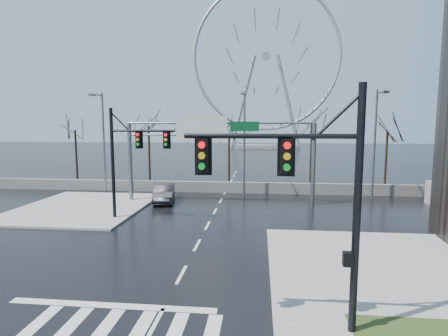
# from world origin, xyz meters

# --- Properties ---
(ground) EXTENTS (260.00, 260.00, 0.00)m
(ground) POSITION_xyz_m (0.00, 0.00, 0.00)
(ground) COLOR black
(ground) RESTS_ON ground
(sidewalk_right_ext) EXTENTS (12.00, 10.00, 0.15)m
(sidewalk_right_ext) POSITION_xyz_m (10.00, 2.00, 0.07)
(sidewalk_right_ext) COLOR gray
(sidewalk_right_ext) RESTS_ON ground
(sidewalk_far) EXTENTS (10.00, 12.00, 0.15)m
(sidewalk_far) POSITION_xyz_m (-11.00, 12.00, 0.07)
(sidewalk_far) COLOR gray
(sidewalk_far) RESTS_ON ground
(barrier_wall) EXTENTS (52.00, 0.50, 1.10)m
(barrier_wall) POSITION_xyz_m (0.00, 20.00, 0.55)
(barrier_wall) COLOR slate
(barrier_wall) RESTS_ON ground
(signal_mast_near) EXTENTS (5.52, 0.41, 8.00)m
(signal_mast_near) POSITION_xyz_m (5.14, -4.04, 4.87)
(signal_mast_near) COLOR black
(signal_mast_near) RESTS_ON ground
(signal_mast_far) EXTENTS (4.72, 0.41, 8.00)m
(signal_mast_far) POSITION_xyz_m (-5.87, 8.96, 4.83)
(signal_mast_far) COLOR black
(signal_mast_far) RESTS_ON ground
(sign_gantry) EXTENTS (16.36, 0.40, 7.60)m
(sign_gantry) POSITION_xyz_m (-0.38, 14.96, 5.18)
(sign_gantry) COLOR slate
(sign_gantry) RESTS_ON ground
(streetlight_left) EXTENTS (0.50, 2.55, 10.00)m
(streetlight_left) POSITION_xyz_m (-12.00, 18.16, 5.89)
(streetlight_left) COLOR slate
(streetlight_left) RESTS_ON ground
(streetlight_mid) EXTENTS (0.50, 2.55, 10.00)m
(streetlight_mid) POSITION_xyz_m (2.00, 18.16, 5.89)
(streetlight_mid) COLOR slate
(streetlight_mid) RESTS_ON ground
(streetlight_right) EXTENTS (0.50, 2.55, 10.00)m
(streetlight_right) POSITION_xyz_m (14.00, 18.16, 5.89)
(streetlight_right) COLOR slate
(streetlight_right) RESTS_ON ground
(tree_far_left) EXTENTS (3.50, 3.50, 7.00)m
(tree_far_left) POSITION_xyz_m (-18.00, 24.00, 5.57)
(tree_far_left) COLOR black
(tree_far_left) RESTS_ON ground
(tree_left) EXTENTS (3.75, 3.75, 7.50)m
(tree_left) POSITION_xyz_m (-9.00, 23.50, 5.98)
(tree_left) COLOR black
(tree_left) RESTS_ON ground
(tree_center) EXTENTS (3.25, 3.25, 6.50)m
(tree_center) POSITION_xyz_m (0.00, 24.50, 5.17)
(tree_center) COLOR black
(tree_center) RESTS_ON ground
(tree_right) EXTENTS (3.90, 3.90, 7.80)m
(tree_right) POSITION_xyz_m (9.00, 23.50, 6.22)
(tree_right) COLOR black
(tree_right) RESTS_ON ground
(tree_far_right) EXTENTS (3.40, 3.40, 6.80)m
(tree_far_right) POSITION_xyz_m (17.00, 24.00, 5.41)
(tree_far_right) COLOR black
(tree_far_right) RESTS_ON ground
(ferris_wheel) EXTENTS (45.00, 6.00, 50.91)m
(ferris_wheel) POSITION_xyz_m (5.00, 95.00, 26.13)
(ferris_wheel) COLOR gray
(ferris_wheel) RESTS_ON ground
(car) EXTENTS (2.54, 5.02, 1.58)m
(car) POSITION_xyz_m (-4.98, 15.05, 0.79)
(car) COLOR black
(car) RESTS_ON ground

